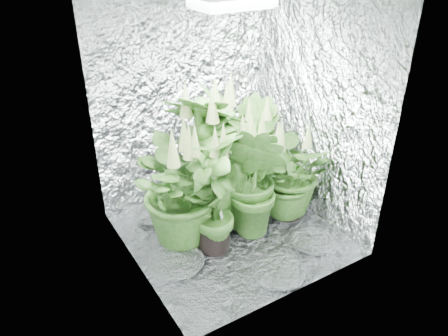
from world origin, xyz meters
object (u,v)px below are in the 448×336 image
plant_a (183,187)px  plant_d (207,162)px  plant_b (223,150)px  plant_f (213,196)px  plant_e (290,173)px  plant_g (253,180)px  plant_c (252,155)px  circulation_fan (256,175)px  grow_lamp (232,1)px

plant_a → plant_d: size_ratio=0.82×
plant_b → plant_f: (-0.36, -0.46, -0.09)m
plant_a → plant_e: size_ratio=1.11×
plant_f → plant_g: (0.38, 0.02, 0.01)m
plant_b → plant_g: (0.02, -0.43, -0.08)m
plant_c → plant_g: size_ratio=1.01×
plant_a → plant_f: (0.14, -0.22, -0.01)m
plant_a → plant_c: size_ratio=0.98×
plant_a → plant_d: 0.30m
plant_c → circulation_fan: size_ratio=3.06×
plant_b → plant_e: plant_b is taller
plant_e → plant_g: size_ratio=0.89×
plant_c → plant_g: bearing=-122.9°
circulation_fan → plant_d: bearing=-158.8°
circulation_fan → plant_g: bearing=-127.8°
plant_g → plant_b: bearing=92.1°
grow_lamp → plant_f: size_ratio=0.48×
plant_d → circulation_fan: (0.68, 0.26, -0.44)m
grow_lamp → plant_c: (0.41, 0.31, -1.34)m
plant_a → plant_f: plant_a is taller
plant_b → plant_d: bearing=-149.0°
plant_c → plant_e: 0.38m
plant_c → plant_e: (0.16, -0.34, -0.06)m
plant_b → circulation_fan: bearing=14.8°
circulation_fan → plant_b: bearing=-164.9°
plant_b → plant_a: bearing=-155.0°
plant_e → circulation_fan: plant_e is taller
plant_d → plant_g: (0.25, -0.29, -0.09)m
plant_e → grow_lamp: bearing=177.3°
grow_lamp → plant_a: bearing=158.6°
grow_lamp → circulation_fan: 1.85m
plant_e → plant_b: bearing=136.4°
plant_a → plant_e: bearing=-10.0°
grow_lamp → circulation_fan: grow_lamp is taller
grow_lamp → plant_d: size_ratio=0.40×
grow_lamp → plant_b: (0.16, 0.37, -1.25)m
plant_g → plant_e: bearing=4.6°
plant_a → plant_d: bearing=19.1°
plant_c → plant_d: (-0.49, -0.08, 0.10)m
plant_b → plant_e: size_ratio=1.31×
plant_d → plant_g: size_ratio=1.20×
plant_b → plant_c: bearing=-13.7°
plant_d → plant_c: bearing=9.3°
plant_f → plant_b: bearing=51.3°
plant_b → grow_lamp: bearing=-113.2°
plant_d → plant_g: bearing=-48.7°
grow_lamp → plant_c: size_ratio=0.47×
plant_f → plant_g: 0.38m
plant_a → plant_b: 0.56m
plant_c → plant_f: 0.73m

